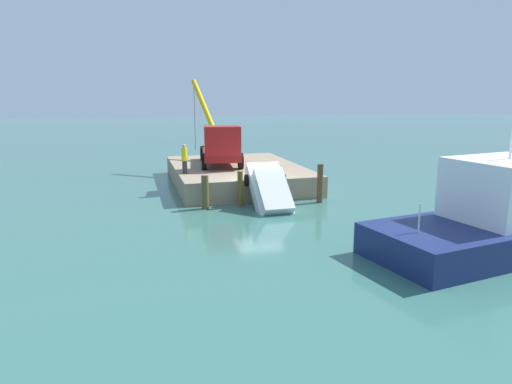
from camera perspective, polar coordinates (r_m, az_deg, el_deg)
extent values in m
plane|color=#386B60|center=(25.29, 0.30, -1.20)|extent=(200.00, 200.00, 0.00)
cube|color=gray|center=(30.36, -2.49, 2.20)|extent=(11.31, 8.06, 1.23)
cube|color=maroon|center=(30.63, -4.46, 4.80)|extent=(6.25, 3.03, 0.45)
cube|color=#AF1919|center=(28.36, -4.22, 6.44)|extent=(1.95, 2.38, 1.72)
cylinder|color=black|center=(28.67, -1.92, 3.88)|extent=(1.03, 0.43, 1.00)
cylinder|color=black|center=(28.53, -6.47, 3.77)|extent=(1.03, 0.43, 1.00)
cylinder|color=black|center=(32.82, -2.70, 4.91)|extent=(1.03, 0.43, 1.00)
cylinder|color=black|center=(32.69, -6.68, 4.81)|extent=(1.03, 0.43, 1.00)
cylinder|color=#E5B20C|center=(34.29, -6.29, 10.11)|extent=(4.74, 1.42, 4.47)
cube|color=#E5B20C|center=(32.36, -4.67, 6.03)|extent=(1.00, 1.00, 0.50)
cylinder|color=#4C4C19|center=(36.42, -7.63, 9.32)|extent=(0.04, 0.04, 5.30)
cylinder|color=#333333|center=(27.29, -8.85, 3.07)|extent=(0.28, 0.28, 0.75)
cylinder|color=yellow|center=(27.18, -8.90, 4.65)|extent=(0.34, 0.34, 0.75)
sphere|color=tan|center=(27.13, -8.93, 5.66)|extent=(0.22, 0.22, 0.22)
cube|color=silver|center=(23.44, 1.98, -1.11)|extent=(4.03, 1.86, 3.53)
cube|color=silver|center=(23.16, 2.13, 0.17)|extent=(2.39, 1.61, 2.11)
cylinder|color=black|center=(23.09, 4.91, -4.69)|extent=(0.91, 0.24, 0.90)
cylinder|color=black|center=(22.52, 0.69, -5.08)|extent=(0.91, 0.24, 0.90)
cylinder|color=black|center=(24.89, 2.87, 1.68)|extent=(0.91, 0.24, 0.90)
cylinder|color=black|center=(24.37, -1.07, 1.47)|extent=(0.91, 0.24, 0.90)
cube|color=navy|center=(20.54, 29.11, -5.09)|extent=(5.84, 12.58, 1.77)
cube|color=white|center=(19.60, 28.66, 0.32)|extent=(3.71, 4.30, 2.28)
cylinder|color=white|center=(19.37, 29.18, 5.37)|extent=(0.10, 0.10, 1.20)
cylinder|color=silver|center=(16.57, 19.63, -3.08)|extent=(0.06, 0.06, 1.00)
cylinder|color=brown|center=(23.68, -6.34, -0.02)|extent=(0.37, 0.37, 1.75)
cylinder|color=brown|center=(24.03, -1.96, 0.39)|extent=(0.29, 0.29, 1.89)
cylinder|color=brown|center=(24.50, 3.37, 0.30)|extent=(0.35, 0.35, 1.63)
cylinder|color=#513B23|center=(25.12, 7.96, 1.06)|extent=(0.33, 0.33, 2.12)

